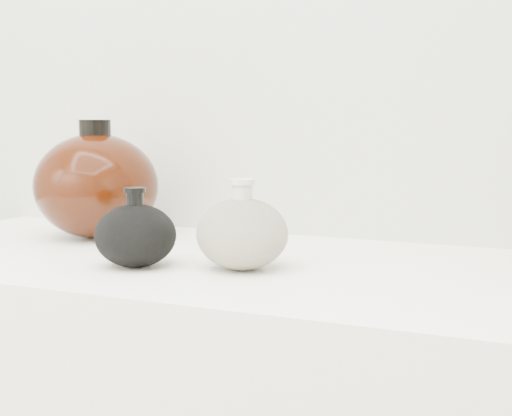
% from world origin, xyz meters
% --- Properties ---
extents(black_gourd_vase, '(0.13, 0.13, 0.11)m').
position_xyz_m(black_gourd_vase, '(-0.10, 0.85, 0.94)').
color(black_gourd_vase, black).
rests_on(black_gourd_vase, display_counter).
extents(cream_gourd_vase, '(0.14, 0.14, 0.12)m').
position_xyz_m(cream_gourd_vase, '(0.04, 0.90, 0.95)').
color(cream_gourd_vase, beige).
rests_on(cream_gourd_vase, display_counter).
extents(left_round_pot, '(0.26, 0.26, 0.20)m').
position_xyz_m(left_round_pot, '(-0.29, 1.04, 0.99)').
color(left_round_pot, black).
rests_on(left_round_pot, display_counter).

